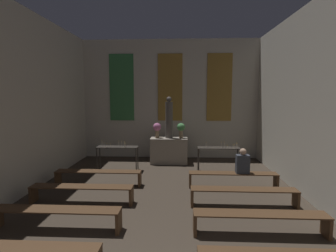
{
  "coord_description": "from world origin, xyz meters",
  "views": [
    {
      "loc": [
        0.45,
        -1.69,
        2.58
      ],
      "look_at": [
        0.0,
        7.43,
        1.53
      ],
      "focal_mm": 28.0,
      "sensor_mm": 36.0,
      "label": 1
    }
  ],
  "objects_px": {
    "statue": "(169,119)",
    "pew_second_left": "(57,214)",
    "pew_second_right": "(260,218)",
    "pew_back_left": "(98,174)",
    "person_seated": "(243,162)",
    "altar": "(169,150)",
    "candle_rack_left": "(117,150)",
    "pew_third_right": "(244,193)",
    "pew_third_left": "(82,190)",
    "flower_vase_right": "(181,128)",
    "flower_vase_left": "(157,128)",
    "pew_back_right": "(233,176)",
    "candle_rack_right": "(219,151)"
  },
  "relations": [
    {
      "from": "pew_third_right",
      "to": "person_seated",
      "type": "bearing_deg",
      "value": 78.6
    },
    {
      "from": "altar",
      "to": "pew_third_right",
      "type": "bearing_deg",
      "value": -63.96
    },
    {
      "from": "pew_second_right",
      "to": "pew_back_left",
      "type": "height_order",
      "value": "same"
    },
    {
      "from": "altar",
      "to": "candle_rack_left",
      "type": "distance_m",
      "value": 2.08
    },
    {
      "from": "statue",
      "to": "pew_third_right",
      "type": "bearing_deg",
      "value": -63.96
    },
    {
      "from": "candle_rack_left",
      "to": "pew_back_right",
      "type": "distance_m",
      "value": 4.0
    },
    {
      "from": "pew_back_left",
      "to": "person_seated",
      "type": "height_order",
      "value": "person_seated"
    },
    {
      "from": "person_seated",
      "to": "pew_third_right",
      "type": "bearing_deg",
      "value": -101.4
    },
    {
      "from": "statue",
      "to": "pew_back_right",
      "type": "height_order",
      "value": "statue"
    },
    {
      "from": "flower_vase_right",
      "to": "candle_rack_left",
      "type": "distance_m",
      "value": 2.54
    },
    {
      "from": "person_seated",
      "to": "candle_rack_right",
      "type": "bearing_deg",
      "value": 105.95
    },
    {
      "from": "flower_vase_right",
      "to": "pew_second_right",
      "type": "bearing_deg",
      "value": -74.29
    },
    {
      "from": "flower_vase_right",
      "to": "pew_third_right",
      "type": "xyz_separation_m",
      "value": [
        1.47,
        -3.94,
        -1.02
      ]
    },
    {
      "from": "candle_rack_right",
      "to": "pew_third_left",
      "type": "relative_size",
      "value": 0.57
    },
    {
      "from": "pew_second_right",
      "to": "person_seated",
      "type": "distance_m",
      "value": 2.6
    },
    {
      "from": "person_seated",
      "to": "pew_second_right",
      "type": "bearing_deg",
      "value": -95.76
    },
    {
      "from": "pew_second_left",
      "to": "pew_third_right",
      "type": "height_order",
      "value": "same"
    },
    {
      "from": "person_seated",
      "to": "pew_second_left",
      "type": "bearing_deg",
      "value": -148.09
    },
    {
      "from": "pew_third_left",
      "to": "altar",
      "type": "bearing_deg",
      "value": 63.96
    },
    {
      "from": "altar",
      "to": "pew_second_right",
      "type": "relative_size",
      "value": 0.57
    },
    {
      "from": "altar",
      "to": "flower_vase_left",
      "type": "bearing_deg",
      "value": 180.0
    },
    {
      "from": "pew_second_left",
      "to": "pew_third_left",
      "type": "xyz_separation_m",
      "value": [
        0.0,
        1.28,
        0.0
      ]
    },
    {
      "from": "pew_second_right",
      "to": "pew_third_left",
      "type": "distance_m",
      "value": 4.06
    },
    {
      "from": "candle_rack_right",
      "to": "pew_third_left",
      "type": "xyz_separation_m",
      "value": [
        -3.67,
        -2.82,
        -0.4
      ]
    },
    {
      "from": "pew_second_right",
      "to": "person_seated",
      "type": "xyz_separation_m",
      "value": [
        0.26,
        2.56,
        0.4
      ]
    },
    {
      "from": "candle_rack_left",
      "to": "statue",
      "type": "bearing_deg",
      "value": 32.92
    },
    {
      "from": "pew_second_right",
      "to": "pew_back_left",
      "type": "bearing_deg",
      "value": 146.4
    },
    {
      "from": "altar",
      "to": "pew_second_right",
      "type": "xyz_separation_m",
      "value": [
        1.93,
        -5.23,
        -0.16
      ]
    },
    {
      "from": "flower_vase_left",
      "to": "pew_back_right",
      "type": "height_order",
      "value": "flower_vase_left"
    },
    {
      "from": "flower_vase_right",
      "to": "pew_second_left",
      "type": "xyz_separation_m",
      "value": [
        -2.38,
        -5.23,
        -1.02
      ]
    },
    {
      "from": "altar",
      "to": "candle_rack_right",
      "type": "relative_size",
      "value": 1.0
    },
    {
      "from": "flower_vase_right",
      "to": "pew_third_left",
      "type": "distance_m",
      "value": 4.72
    },
    {
      "from": "altar",
      "to": "pew_second_right",
      "type": "height_order",
      "value": "altar"
    },
    {
      "from": "pew_second_right",
      "to": "pew_third_right",
      "type": "relative_size",
      "value": 1.0
    },
    {
      "from": "candle_rack_left",
      "to": "pew_third_right",
      "type": "distance_m",
      "value": 4.64
    },
    {
      "from": "statue",
      "to": "pew_back_right",
      "type": "distance_m",
      "value": 3.57
    },
    {
      "from": "flower_vase_left",
      "to": "person_seated",
      "type": "height_order",
      "value": "flower_vase_left"
    },
    {
      "from": "person_seated",
      "to": "flower_vase_left",
      "type": "bearing_deg",
      "value": 134.76
    },
    {
      "from": "flower_vase_right",
      "to": "altar",
      "type": "bearing_deg",
      "value": 180.0
    },
    {
      "from": "flower_vase_left",
      "to": "altar",
      "type": "bearing_deg",
      "value": 0.0
    },
    {
      "from": "pew_back_left",
      "to": "pew_back_right",
      "type": "distance_m",
      "value": 3.85
    },
    {
      "from": "pew_third_right",
      "to": "pew_third_left",
      "type": "bearing_deg",
      "value": 180.0
    },
    {
      "from": "statue",
      "to": "pew_back_right",
      "type": "relative_size",
      "value": 0.64
    },
    {
      "from": "statue",
      "to": "pew_second_left",
      "type": "distance_m",
      "value": 5.74
    },
    {
      "from": "flower_vase_left",
      "to": "pew_third_left",
      "type": "bearing_deg",
      "value": -110.43
    },
    {
      "from": "pew_back_left",
      "to": "pew_back_right",
      "type": "xyz_separation_m",
      "value": [
        3.85,
        0.0,
        0.0
      ]
    },
    {
      "from": "pew_third_left",
      "to": "person_seated",
      "type": "distance_m",
      "value": 4.33
    },
    {
      "from": "pew_third_right",
      "to": "person_seated",
      "type": "height_order",
      "value": "person_seated"
    },
    {
      "from": "flower_vase_right",
      "to": "flower_vase_left",
      "type": "bearing_deg",
      "value": 180.0
    },
    {
      "from": "statue",
      "to": "candle_rack_left",
      "type": "relative_size",
      "value": 1.11
    }
  ]
}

